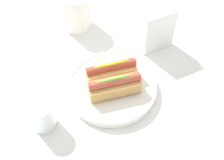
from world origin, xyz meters
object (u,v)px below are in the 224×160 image
paper_towel_roll (75,11)px  napkin_box (157,30)px  hotdog_front (114,86)px  water_glass (43,116)px  serving_bowl (112,87)px  hotdog_back (110,71)px

paper_towel_roll → napkin_box: 0.30m
hotdog_front → water_glass: size_ratio=1.71×
serving_bowl → napkin_box: size_ratio=1.83×
hotdog_back → paper_towel_roll: (-0.02, 0.30, 0.01)m
hotdog_back → napkin_box: size_ratio=1.02×
water_glass → paper_towel_roll: (0.20, 0.37, 0.02)m
hotdog_front → napkin_box: napkin_box is taller
water_glass → napkin_box: size_ratio=0.60×
water_glass → paper_towel_roll: size_ratio=0.67×
hotdog_front → paper_towel_roll: 0.35m
serving_bowl → napkin_box: (0.20, 0.13, 0.06)m
serving_bowl → hotdog_front: size_ratio=1.78×
water_glass → hotdog_front: bearing=5.3°
water_glass → serving_bowl: bearing=12.3°
hotdog_back → paper_towel_roll: 0.30m
serving_bowl → paper_towel_roll: 0.33m
serving_bowl → water_glass: 0.22m
paper_towel_roll → napkin_box: napkin_box is taller
serving_bowl → hotdog_front: bearing=-95.9°
serving_bowl → napkin_box: napkin_box is taller
serving_bowl → paper_towel_roll: bearing=93.4°
serving_bowl → hotdog_back: bearing=84.1°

